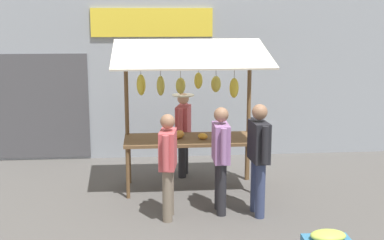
% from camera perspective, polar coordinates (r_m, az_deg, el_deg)
% --- Properties ---
extents(ground_plane, '(40.00, 40.00, 0.00)m').
position_cam_1_polar(ground_plane, '(9.04, -0.17, -7.41)').
color(ground_plane, '#514F4C').
extents(street_backdrop, '(9.00, 0.30, 3.40)m').
position_cam_1_polar(street_backdrop, '(10.81, -1.52, 4.95)').
color(street_backdrop, '#8C939E').
rests_on(street_backdrop, ground).
extents(market_stall, '(2.50, 1.46, 2.50)m').
position_cam_1_polar(market_stall, '(8.71, -0.23, 2.43)').
color(market_stall, brown).
rests_on(market_stall, ground).
extents(vendor_with_sunhat, '(0.40, 0.65, 1.53)m').
position_cam_1_polar(vendor_with_sunhat, '(9.52, -0.96, -0.86)').
color(vendor_with_sunhat, '#232328').
rests_on(vendor_with_sunhat, ground).
extents(shopper_with_shopping_bag, '(0.25, 0.70, 1.66)m').
position_cam_1_polar(shopper_with_shopping_bag, '(7.70, 7.23, -3.40)').
color(shopper_with_shopping_bag, navy).
rests_on(shopper_with_shopping_bag, ground).
extents(shopper_in_grey_tee, '(0.22, 0.69, 1.60)m').
position_cam_1_polar(shopper_in_grey_tee, '(7.75, 3.14, -3.56)').
color(shopper_in_grey_tee, '#232328').
rests_on(shopper_in_grey_tee, ground).
extents(shopper_in_striped_shirt, '(0.29, 0.66, 1.54)m').
position_cam_1_polar(shopper_in_striped_shirt, '(7.52, -2.62, -4.32)').
color(shopper_in_striped_shirt, '#726656').
rests_on(shopper_in_striped_shirt, ground).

